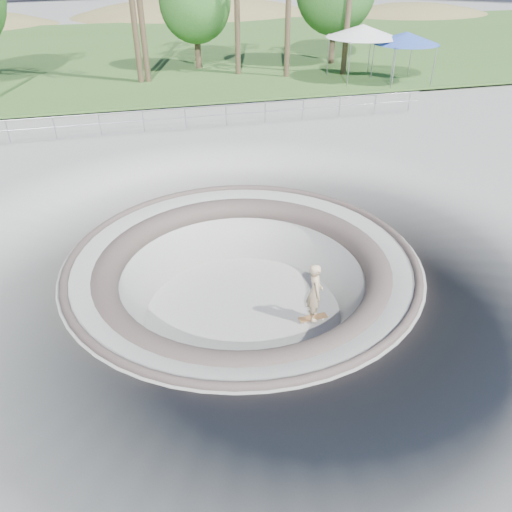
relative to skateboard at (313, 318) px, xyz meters
name	(u,v)px	position (x,y,z in m)	size (l,w,h in m)	color
ground	(242,258)	(-1.94, 1.01, 1.83)	(180.00, 180.00, 0.00)	#989994
skate_bowl	(243,308)	(-1.94, 1.01, 0.00)	(14.00, 14.00, 4.10)	#989994
grass_strip	(151,50)	(-1.94, 35.01, 2.05)	(180.00, 36.00, 0.12)	#385E25
distant_hills	(172,77)	(1.84, 58.18, -5.19)	(103.20, 45.00, 28.60)	olive
safety_railing	(185,118)	(-1.94, 13.01, 2.52)	(25.00, 0.06, 1.03)	#92939A
skateboard	(313,318)	(0.00, 0.00, 0.00)	(0.90, 0.30, 0.09)	brown
skater	(315,292)	(0.00, 0.00, 0.97)	(0.69, 0.45, 1.90)	tan
canopy_white	(363,31)	(10.47, 20.40, 4.99)	(6.50, 6.50, 3.29)	#92939A
canopy_blue	(406,38)	(12.80, 19.01, 4.70)	(5.87, 5.87, 2.96)	#92939A
bushy_tree_mid	(195,2)	(0.81, 26.41, 6.33)	(4.85, 4.41, 7.00)	brown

